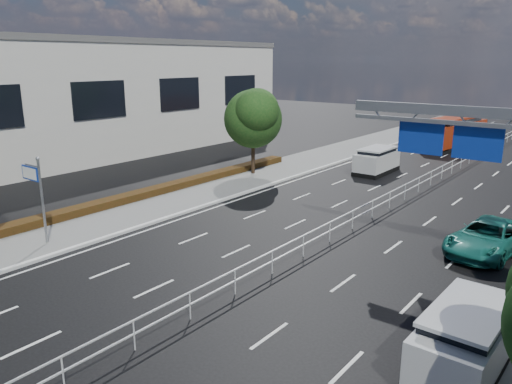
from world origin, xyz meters
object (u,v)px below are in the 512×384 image
Objects in this scene: overhead_gantry at (497,138)px; near_car_silver at (450,139)px; near_car_dark at (484,129)px; parked_car_teal at (488,237)px; toilet_sign at (36,185)px; silver_minivan at (467,339)px; white_minivan at (377,161)px; red_bus at (454,132)px.

near_car_silver is (-10.88, 30.69, -4.84)m from overhead_gantry.
overhead_gantry is at bearing 103.14° from near_car_dark.
near_car_silver reaches higher than parked_car_teal.
toilet_sign is at bearing -150.40° from overhead_gantry.
overhead_gantry is 9.43m from silver_minivan.
toilet_sign is 25.37m from white_minivan.
red_bus reaches higher than parked_car_teal.
silver_minivan is at bearing -60.03° from white_minivan.
parked_car_teal is at bearing -48.18° from white_minivan.
white_minivan is (6.18, 24.53, -1.96)m from toilet_sign.
white_minivan is 27.07m from near_car_dark.
overhead_gantry is 2.45× the size of near_car_dark.
silver_minivan is at bearing -79.04° from overhead_gantry.
silver_minivan is at bearing 111.37° from near_car_silver.
red_bus is (7.34, 40.25, -1.32)m from toilet_sign.
toilet_sign is 21.29m from parked_car_teal.
white_minivan is at bearing 91.34° from near_car_silver.
white_minivan is at bearing 86.61° from near_car_dark.
white_minivan reaches higher than silver_minivan.
toilet_sign is at bearing -137.87° from parked_car_teal.
white_minivan reaches higher than parked_car_teal.
near_car_dark is at bearing 96.86° from red_bus.
toilet_sign reaches higher than red_bus.
overhead_gantry is at bearing 102.00° from silver_minivan.
white_minivan is at bearing -86.87° from red_bus.
parked_car_teal is (10.02, -39.58, 0.07)m from near_car_dark.
white_minivan is 16.86m from parked_car_teal.
near_car_silver is at bearing 117.94° from parked_car_teal.
overhead_gantry is 32.92m from near_car_silver.
red_bus reaches higher than near_car_silver.
toilet_sign is 0.79× the size of parked_car_teal.
parked_car_teal is (-0.24, 1.95, -4.85)m from overhead_gantry.
near_car_dark is 40.82m from parked_car_teal.
red_bus is at bearing 108.34° from silver_minivan.
parked_car_teal reaches higher than near_car_dark.
toilet_sign reaches higher than white_minivan.
parked_car_teal is (11.27, -12.53, -0.23)m from white_minivan.
overhead_gantry reaches higher than near_car_dark.
toilet_sign reaches higher than near_car_silver.
white_minivan is 0.44× the size of red_bus.
parked_car_teal is at bearing 97.02° from overhead_gantry.
silver_minivan is 10.16m from parked_car_teal.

